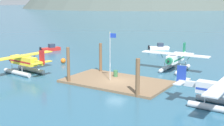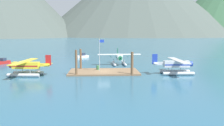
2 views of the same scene
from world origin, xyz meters
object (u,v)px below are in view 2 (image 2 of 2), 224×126
at_px(seaplane_white_bow_right, 119,59).
at_px(boat_red_open_west, 3,62).
at_px(seaplane_yellow_port_aft, 26,67).
at_px(mooring_buoy, 38,67).
at_px(fuel_drum, 98,68).
at_px(boat_white_open_north, 82,56).
at_px(flagpole, 100,51).
at_px(seaplane_silver_stbd_aft, 177,66).

bearing_deg(seaplane_white_bow_right, boat_red_open_west, 173.09).
relative_size(seaplane_yellow_port_aft, boat_red_open_west, 2.25).
distance_m(mooring_buoy, seaplane_white_bow_right, 18.93).
distance_m(fuel_drum, seaplane_white_bow_right, 10.46).
relative_size(fuel_drum, boat_white_open_north, 0.21).
bearing_deg(boat_white_open_north, mooring_buoy, -109.86).
xyz_separation_m(flagpole, boat_red_open_west, (-24.56, 14.61, -3.75)).
bearing_deg(boat_red_open_west, boat_white_open_north, 36.01).
bearing_deg(mooring_buoy, seaplane_silver_stbd_aft, -16.58).
bearing_deg(seaplane_yellow_port_aft, boat_white_open_north, 75.47).
height_order(mooring_buoy, seaplane_silver_stbd_aft, seaplane_silver_stbd_aft).
bearing_deg(flagpole, seaplane_silver_stbd_aft, -8.99).
bearing_deg(boat_white_open_north, seaplane_white_bow_right, -59.76).
xyz_separation_m(flagpole, seaplane_white_bow_right, (4.63, 11.07, -2.66)).
relative_size(mooring_buoy, seaplane_yellow_port_aft, 0.08).
xyz_separation_m(seaplane_white_bow_right, seaplane_silver_stbd_aft, (9.83, -13.36, 0.00)).
bearing_deg(seaplane_yellow_port_aft, mooring_buoy, 90.28).
height_order(mooring_buoy, boat_red_open_west, boat_red_open_west).
xyz_separation_m(fuel_drum, seaplane_yellow_port_aft, (-13.05, -4.59, 0.84)).
relative_size(seaplane_white_bow_right, boat_red_open_west, 2.24).
bearing_deg(flagpole, mooring_buoy, 155.95).
relative_size(fuel_drum, seaplane_white_bow_right, 0.08).
height_order(seaplane_white_bow_right, boat_red_open_west, seaplane_white_bow_right).
distance_m(fuel_drum, seaplane_silver_stbd_aft, 15.58).
bearing_deg(boat_white_open_north, seaplane_yellow_port_aft, -104.53).
distance_m(mooring_buoy, boat_red_open_west, 13.90).
relative_size(seaplane_silver_stbd_aft, boat_white_open_north, 2.48).
distance_m(mooring_buoy, boat_white_open_north, 23.80).
xyz_separation_m(mooring_buoy, boat_white_open_north, (8.09, 22.39, 0.05)).
bearing_deg(seaplane_white_bow_right, seaplane_silver_stbd_aft, -53.64).
height_order(fuel_drum, mooring_buoy, fuel_drum).
bearing_deg(mooring_buoy, seaplane_white_bow_right, 15.35).
xyz_separation_m(seaplane_yellow_port_aft, boat_white_open_north, (8.05, 31.05, -1.09)).
bearing_deg(fuel_drum, seaplane_yellow_port_aft, -160.62).
height_order(boat_red_open_west, boat_white_open_north, same).
relative_size(flagpole, seaplane_white_bow_right, 0.61).
bearing_deg(boat_red_open_west, seaplane_silver_stbd_aft, -23.41).
relative_size(flagpole, fuel_drum, 7.23).
height_order(flagpole, boat_white_open_north, flagpole).
xyz_separation_m(seaplane_yellow_port_aft, seaplane_silver_stbd_aft, (28.01, 0.31, 0.00)).
bearing_deg(seaplane_silver_stbd_aft, seaplane_white_bow_right, 126.36).
distance_m(mooring_buoy, seaplane_silver_stbd_aft, 29.30).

